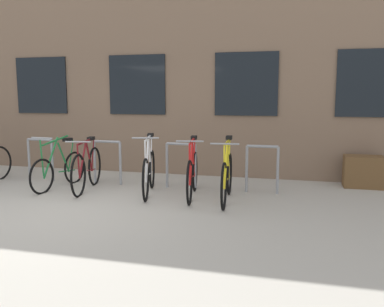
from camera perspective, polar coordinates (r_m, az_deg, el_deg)
name	(u,v)px	position (r m, az deg, el deg)	size (l,w,h in m)	color
ground_plane	(60,210)	(6.62, -17.87, -7.46)	(42.00, 42.00, 0.00)	#B2ADA0
storefront_building	(174,59)	(11.91, -2.47, 13.00)	(28.00, 5.61, 5.51)	#7A604C
bike_rack	(107,158)	(8.20, -11.66, -0.57)	(6.60, 0.05, 0.86)	gray
bicycle_white	(149,171)	(7.31, -5.99, -2.46)	(0.56, 1.68, 1.07)	black
bicycle_maroon	(87,169)	(7.78, -14.36, -2.04)	(0.49, 1.69, 0.97)	black
bicycle_red	(192,174)	(7.04, 0.05, -2.84)	(0.45, 1.69, 1.04)	black
bicycle_yellow	(227,177)	(6.80, 4.86, -3.22)	(0.44, 1.77, 1.07)	black
bicycle_green	(59,169)	(8.12, -17.98, -2.03)	(0.44, 1.60, 1.02)	black
planter_box	(363,172)	(8.42, 22.63, -2.33)	(0.70, 0.44, 0.60)	brown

